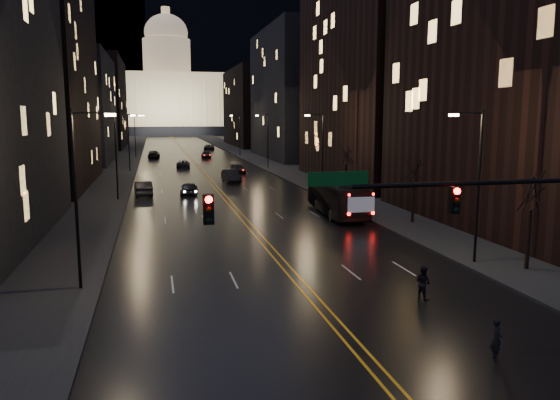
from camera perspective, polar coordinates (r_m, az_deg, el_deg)
ground at (r=21.09m, az=8.46°, el=-15.54°), size 900.00×900.00×0.00m
road at (r=148.27m, az=-10.21°, el=5.30°), size 20.00×320.00×0.02m
sidewalk_left at (r=148.25m, az=-15.64°, el=5.14°), size 8.00×320.00×0.16m
sidewalk_right at (r=149.60m, az=-4.82°, el=5.47°), size 8.00×320.00×0.16m
center_line at (r=148.27m, az=-10.21°, el=5.31°), size 0.62×320.00×0.01m
building_left_mid at (r=73.36m, az=-24.37°, el=12.20°), size 12.00×30.00×28.00m
building_left_far at (r=110.72m, az=-20.39°, el=8.94°), size 12.00×34.00×20.00m
building_left_dist at (r=158.48m, az=-18.22°, el=9.56°), size 12.00×40.00×24.00m
building_right_near at (r=47.30m, az=24.21°, el=12.08°), size 12.00×26.00×24.00m
building_right_tall at (r=74.19m, az=9.92°, el=16.67°), size 12.00×30.00×38.00m
building_right_mid at (r=113.48m, az=1.45°, el=10.97°), size 12.00×34.00×26.00m
building_right_dist at (r=160.36m, az=-2.88°, el=9.61°), size 12.00×40.00×22.00m
mountain_ridge at (r=404.57m, az=-6.41°, el=16.74°), size 520.00×60.00×130.00m
capitol at (r=268.08m, az=-11.62°, el=10.42°), size 90.00×50.00×58.50m
traffic_signal at (r=22.41m, az=22.98°, el=-1.04°), size 17.29×0.45×7.00m
streetlamp_right_near at (r=33.34m, az=19.80°, el=2.12°), size 2.13×0.25×9.00m
streetlamp_left_near at (r=28.31m, az=-20.24°, el=0.99°), size 2.13×0.25×9.00m
streetlamp_right_mid at (r=60.68m, az=4.32°, el=5.39°), size 2.13×0.25×9.00m
streetlamp_left_mid at (r=58.07m, az=-16.59°, el=4.89°), size 2.13×0.25×9.00m
streetlamp_right_far at (r=89.74m, az=-1.40°, el=6.50°), size 2.13×0.25×9.00m
streetlamp_left_far at (r=87.99m, az=-15.41°, el=6.14°), size 2.13×0.25×9.00m
streetlamp_right_dist at (r=119.26m, az=-4.31°, el=7.04°), size 2.13×0.25×9.00m
streetlamp_left_dist at (r=117.95m, az=-14.83°, el=6.76°), size 2.13×0.25×9.00m
tree_right_near at (r=33.05m, az=24.81°, el=0.79°), size 2.40×2.40×6.65m
tree_right_mid at (r=44.85m, az=13.86°, el=3.25°), size 2.40×2.40×6.65m
tree_right_far at (r=59.52m, az=6.91°, el=4.74°), size 2.40×2.40×6.65m
bus at (r=48.60m, az=5.90°, el=0.40°), size 3.41×11.70×3.22m
oncoming_car_a at (r=60.75m, az=-9.50°, el=1.18°), size 2.29×4.55×1.49m
oncoming_car_b at (r=61.24m, az=-14.10°, el=1.18°), size 2.14×5.15×1.66m
oncoming_car_c at (r=93.63m, az=-10.07°, el=3.74°), size 2.53×4.82×1.29m
oncoming_car_d at (r=115.49m, az=-13.05°, el=4.66°), size 2.59×5.63×1.59m
receding_car_a at (r=71.75m, az=-5.14°, el=2.50°), size 2.07×5.24×1.70m
receding_car_b at (r=82.37m, az=-4.46°, el=3.27°), size 2.08×4.65×1.55m
receding_car_c at (r=114.15m, az=-7.73°, el=4.71°), size 2.23×4.95×1.41m
receding_car_d at (r=140.05m, az=-7.42°, el=5.48°), size 3.18×5.78×1.53m
pedestrian_a at (r=21.45m, az=21.69°, el=-13.37°), size 0.54×0.67×1.58m
pedestrian_b at (r=27.08m, az=14.72°, el=-8.36°), size 0.71×0.89×1.61m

